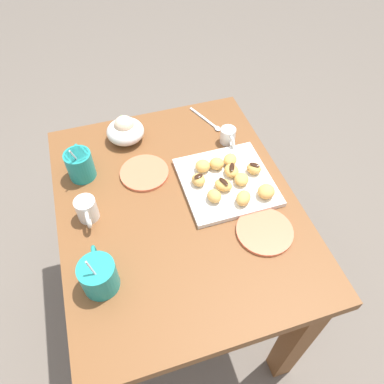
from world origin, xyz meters
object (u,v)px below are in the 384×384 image
beignet_8 (266,191)px  beignet_4 (243,198)px  cream_pitcher_white (87,209)px  beignet_7 (232,171)px  saucer_coral_left (144,173)px  beignet_5 (198,180)px  coffee_mug_teal_right (80,164)px  beignet_0 (214,196)px  ice_cream_bowl (125,130)px  beignet_3 (217,164)px  beignet_2 (230,160)px  dining_table (179,232)px  beignet_1 (241,179)px  beignet_6 (254,169)px  pastry_plate_square (226,182)px  saucer_coral_right (265,231)px  beignet_10 (223,184)px  chocolate_sauce_pitcher (228,135)px  coffee_mug_teal_left (98,275)px  beignet_9 (203,166)px

beignet_8 → beignet_4: bearing=91.8°
cream_pitcher_white → beignet_7: cream_pitcher_white is taller
saucer_coral_left → beignet_5: beignet_5 is taller
coffee_mug_teal_right → beignet_0: bearing=-122.8°
ice_cream_bowl → beignet_5: size_ratio=2.74×
beignet_3 → beignet_5: size_ratio=0.98×
coffee_mug_teal_right → beignet_7: bearing=-108.7°
cream_pitcher_white → beignet_2: bearing=-81.8°
dining_table → beignet_1: beignet_1 is taller
cream_pitcher_white → beignet_0: cream_pitcher_white is taller
coffee_mug_teal_right → cream_pitcher_white: 0.17m
beignet_3 → beignet_4: 0.16m
beignet_0 → beignet_6: (0.07, -0.15, -0.00)m
pastry_plate_square → saucer_coral_right: bearing=-169.3°
pastry_plate_square → saucer_coral_left: 0.26m
beignet_7 → beignet_8: beignet_8 is taller
cream_pitcher_white → beignet_10: 0.40m
pastry_plate_square → saucer_coral_left: size_ratio=1.77×
saucer_coral_left → beignet_2: (-0.05, -0.27, 0.03)m
chocolate_sauce_pitcher → beignet_4: size_ratio=1.70×
pastry_plate_square → beignet_3: (0.06, 0.01, 0.03)m
beignet_7 → beignet_10: size_ratio=0.96×
beignet_4 → beignet_10: size_ratio=1.01×
coffee_mug_teal_left → coffee_mug_teal_right: bearing=0.0°
beignet_3 → beignet_5: 0.09m
pastry_plate_square → chocolate_sauce_pitcher: bearing=-22.0°
beignet_1 → beignet_10: size_ratio=0.91×
coffee_mug_teal_right → beignet_6: size_ratio=3.18×
coffee_mug_teal_right → cream_pitcher_white: (-0.17, 0.00, -0.01)m
coffee_mug_teal_right → saucer_coral_left: bearing=-106.1°
coffee_mug_teal_left → beignet_9: 0.46m
beignet_2 → saucer_coral_left: bearing=79.1°
beignet_8 → beignet_10: 0.13m
pastry_plate_square → cream_pitcher_white: cream_pitcher_white is taller
chocolate_sauce_pitcher → beignet_7: size_ratio=1.77×
beignet_0 → beignet_2: beignet_0 is taller
beignet_5 → beignet_6: 0.18m
dining_table → beignet_2: (0.09, -0.20, 0.19)m
beignet_2 → beignet_10: (-0.09, 0.06, -0.00)m
beignet_0 → beignet_2: bearing=-38.2°
cream_pitcher_white → beignet_4: size_ratio=1.93×
saucer_coral_right → beignet_0: size_ratio=3.45×
pastry_plate_square → coffee_mug_teal_left: (-0.22, 0.42, 0.04)m
beignet_8 → chocolate_sauce_pitcher: bearing=3.8°
beignet_4 → beignet_6: 0.13m
ice_cream_bowl → beignet_4: ice_cream_bowl is taller
saucer_coral_right → beignet_9: (0.26, 0.09, 0.03)m
beignet_2 → beignet_3: bearing=95.1°
pastry_plate_square → beignet_8: beignet_8 is taller
beignet_4 → beignet_5: size_ratio=1.17×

